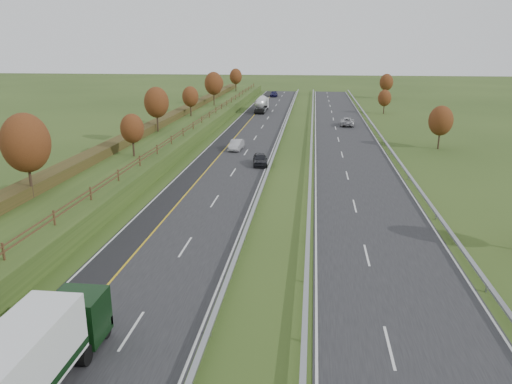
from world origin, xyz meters
TOP-DOWN VIEW (x-y plane):
  - ground at (8.00, 55.00)m, footprint 400.00×400.00m
  - near_carriageway at (0.00, 60.00)m, footprint 10.50×200.00m
  - far_carriageway at (16.50, 60.00)m, footprint 10.50×200.00m
  - hard_shoulder at (-3.75, 60.00)m, footprint 3.00×200.00m
  - lane_markings at (6.40, 59.88)m, footprint 26.75×200.00m
  - embankment_left at (-13.00, 60.00)m, footprint 12.00×200.00m
  - hedge_left at (-15.00, 60.00)m, footprint 2.20×180.00m
  - fence_left at (-8.50, 59.59)m, footprint 0.12×189.06m
  - median_barrier_near at (5.70, 60.00)m, footprint 0.32×200.00m
  - median_barrier_far at (10.80, 60.00)m, footprint 0.32×200.00m
  - outer_barrier_far at (22.30, 60.00)m, footprint 0.32×200.00m
  - trees_left at (-12.64, 56.63)m, footprint 6.64×164.30m
  - trees_far at (29.80, 89.21)m, footprint 8.45×118.60m
  - road_tanker at (-1.26, 105.74)m, footprint 2.40×11.22m
  - car_dark_near at (4.16, 51.21)m, footprint 2.39×4.74m
  - car_silver_mid at (-0.45, 60.68)m, footprint 1.92×4.68m
  - car_small_far at (-1.12, 140.99)m, footprint 2.23×5.30m
  - car_oncoming at (17.61, 86.27)m, footprint 3.07×5.88m

SIDE VIEW (x-z plane):
  - ground at x=8.00m, z-range 0.00..0.00m
  - near_carriageway at x=0.00m, z-range 0.00..0.04m
  - far_carriageway at x=16.50m, z-range 0.00..0.04m
  - hard_shoulder at x=-3.75m, z-range 0.00..0.04m
  - lane_markings at x=6.40m, z-range 0.04..0.05m
  - median_barrier_near at x=5.70m, z-range 0.26..0.97m
  - median_barrier_far at x=10.80m, z-range 0.26..0.97m
  - outer_barrier_far at x=22.30m, z-range 0.26..0.97m
  - car_silver_mid at x=-0.45m, z-range 0.04..1.55m
  - car_small_far at x=-1.12m, z-range 0.04..1.57m
  - car_dark_near at x=4.16m, z-range 0.04..1.59m
  - car_oncoming at x=17.61m, z-range 0.04..1.62m
  - embankment_left at x=-13.00m, z-range 0.00..2.00m
  - road_tanker at x=-1.26m, z-range 0.13..3.59m
  - hedge_left at x=-15.00m, z-range 2.00..3.10m
  - fence_left at x=-8.50m, z-range 2.13..3.33m
  - trees_far at x=29.80m, z-range 0.69..7.81m
  - trees_left at x=-12.64m, z-range 2.53..10.20m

